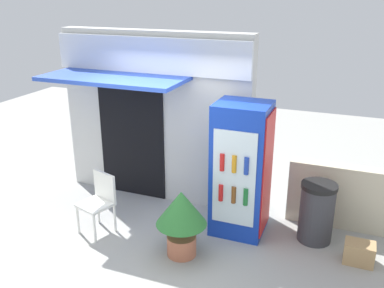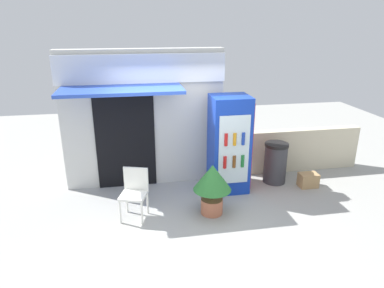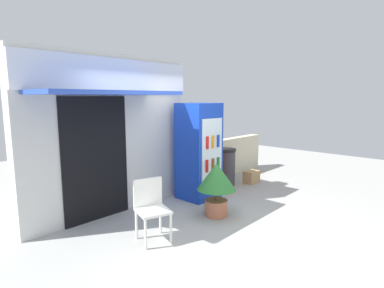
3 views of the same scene
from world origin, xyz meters
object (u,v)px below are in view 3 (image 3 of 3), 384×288
object	(u,v)px
cardboard_box	(251,177)
trash_bin	(225,167)
potted_plant_near_shop	(216,182)
plastic_chair	(151,205)
drink_cooler	(199,151)

from	to	relation	value
cardboard_box	trash_bin	bearing A→B (deg)	149.74
potted_plant_near_shop	trash_bin	bearing A→B (deg)	32.27
plastic_chair	trash_bin	bearing A→B (deg)	16.59
plastic_chair	trash_bin	distance (m)	3.09
potted_plant_near_shop	cardboard_box	world-z (taller)	potted_plant_near_shop
drink_cooler	trash_bin	distance (m)	1.20
potted_plant_near_shop	trash_bin	world-z (taller)	potted_plant_near_shop
trash_bin	drink_cooler	bearing A→B (deg)	-172.60
drink_cooler	cardboard_box	size ratio (longest dim) A/B	5.11
plastic_chair	potted_plant_near_shop	distance (m)	1.36
drink_cooler	potted_plant_near_shop	world-z (taller)	drink_cooler
plastic_chair	cardboard_box	xyz separation A→B (m)	(3.57, 0.53, -0.37)
potted_plant_near_shop	cardboard_box	xyz separation A→B (m)	(2.22, 0.67, -0.46)
potted_plant_near_shop	cardboard_box	distance (m)	2.36
plastic_chair	trash_bin	xyz separation A→B (m)	(2.96, 0.88, -0.08)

